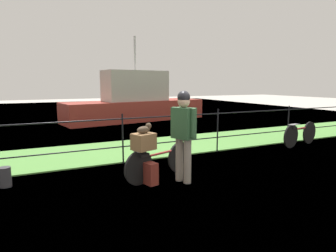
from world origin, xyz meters
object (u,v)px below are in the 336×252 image
Objects in this scene: terrier_dog at (145,129)px; bicycle_parked at (300,134)px; moored_boat_near at (136,103)px; bicycle_main at (160,161)px; mooring_bollard at (5,177)px; cyclist_person at (184,128)px; backpack_on_paving at (150,173)px; wooden_crate at (144,142)px.

terrier_dog reaches higher than bicycle_parked.
bicycle_parked is 0.23× the size of moored_boat_near.
bicycle_main is 0.98× the size of bicycle_parked.
mooring_bollard is (-2.29, 0.89, -0.83)m from terrier_dog.
moored_boat_near is (2.24, 8.85, -0.14)m from cyclist_person.
terrier_dog is at bearing -108.65° from moored_boat_near.
bicycle_parked is at bearing -73.12° from moored_boat_near.
backpack_on_paving is (-0.29, -0.22, -0.13)m from bicycle_main.
terrier_dog is 0.91× the size of mooring_bollard.
bicycle_main is at bearing 129.95° from cyclist_person.
backpack_on_paving is (0.06, -0.10, -0.80)m from terrier_dog.
wooden_crate is 2.51m from mooring_bollard.
cyclist_person is 4.74× the size of mooring_bollard.
moored_boat_near is (2.90, 8.60, -0.14)m from terrier_dog.
bicycle_main is at bearing 19.10° from terrier_dog.
mooring_bollard is (-2.64, 0.77, -0.16)m from bicycle_main.
wooden_crate reaches higher than bicycle_main.
bicycle_main is 4.29× the size of wooden_crate.
bicycle_main reaches higher than mooring_bollard.
bicycle_parked is (4.86, 0.86, 0.02)m from bicycle_main.
cyclist_person is 4.76m from bicycle_parked.
backpack_on_paving is at bearing -48.79° from wooden_crate.
moored_boat_near is (5.19, 7.71, 0.68)m from mooring_bollard.
wooden_crate is 0.23× the size of bicycle_parked.
terrier_dog is 9.08m from moored_boat_near.
terrier_dog reaches higher than wooden_crate.
moored_boat_near is at bearing 71.35° from terrier_dog.
cyclist_person reaches higher than terrier_dog.
backpack_on_paving is at bearing 166.21° from cyclist_person.
bicycle_main is 0.39m from backpack_on_paving.
cyclist_person is 1.02× the size of bicycle_parked.
wooden_crate is 0.23m from terrier_dog.
bicycle_parked reaches higher than backpack_on_paving.
bicycle_main is at bearing 19.10° from wooden_crate.
wooden_crate is (-0.37, -0.13, 0.44)m from bicycle_main.
bicycle_main is at bearing -106.75° from moored_boat_near.
moored_boat_near reaches higher than bicycle_main.
mooring_bollard is at bearing 163.80° from bicycle_main.
wooden_crate is at bearing -154.51° from backpack_on_paving.
cyclist_person is at bearing -50.05° from bicycle_main.
bicycle_parked reaches higher than bicycle_main.
bicycle_parked is (5.21, 0.99, -0.65)m from terrier_dog.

